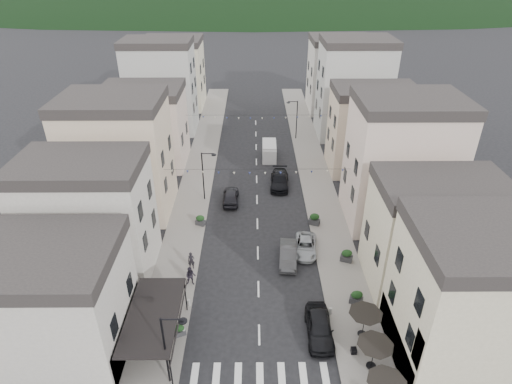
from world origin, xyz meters
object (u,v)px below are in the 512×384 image
delivery_van (269,150)px  pedestrian_b (191,276)px  parked_car_d (280,180)px  pedestrian_a (191,261)px  parked_car_b (288,255)px  parked_car_a (319,327)px  parked_car_c (306,246)px  parked_car_e (231,196)px

delivery_van → pedestrian_b: bearing=-105.3°
parked_car_d → pedestrian_a: pedestrian_a is taller
parked_car_b → parked_car_d: (0.00, 14.50, 0.04)m
parked_car_a → delivery_van: bearing=95.4°
parked_car_a → delivery_van: (-2.73, 31.37, 0.30)m
parked_car_b → pedestrian_b: 9.24m
delivery_van → pedestrian_a: delivery_van is taller
pedestrian_a → parked_car_c: bearing=8.4°
parked_car_d → pedestrian_a: (-8.85, -15.61, 0.20)m
parked_car_b → parked_car_e: parked_car_e is taller
delivery_van → pedestrian_a: 24.95m
parked_car_b → parked_car_a: bearing=-74.5°
parked_car_b → parked_car_e: size_ratio=1.00×
parked_car_e → pedestrian_b: 14.34m
parked_car_e → parked_car_a: bearing=110.4°
parked_car_e → pedestrian_a: 12.27m
parked_car_d → pedestrian_b: (-8.63, -17.78, 0.26)m
parked_car_c → parked_car_d: parked_car_d is taller
parked_car_b → parked_car_d: size_ratio=0.83×
parked_car_b → delivery_van: 22.60m
parked_car_a → parked_car_b: 8.96m
parked_car_c → parked_car_d: 13.20m
delivery_van → pedestrian_a: bearing=-107.2°
parked_car_e → delivery_van: 12.75m
parked_car_b → parked_car_e: (-5.81, 10.78, 0.02)m
parked_car_e → pedestrian_a: (-3.04, -11.88, 0.22)m
delivery_van → parked_car_d: bearing=-81.8°
parked_car_c → delivery_van: bearing=104.4°
parked_car_d → parked_car_e: parked_car_d is taller
parked_car_e → parked_car_b: bearing=117.7°
parked_car_c → delivery_van: (-2.80, 21.16, 0.50)m
parked_car_b → parked_car_c: bearing=42.7°
parked_car_e → delivery_van: (4.81, 11.80, 0.37)m
pedestrian_b → parked_car_a: bearing=-28.3°
parked_car_e → pedestrian_a: bearing=75.0°
parked_car_a → parked_car_e: parked_car_a is taller
parked_car_c → delivery_van: delivery_van is taller
parked_car_a → pedestrian_b: bearing=152.4°
delivery_van → pedestrian_b: 26.96m
parked_car_a → parked_car_e: (-7.54, 19.56, -0.06)m
parked_car_b → delivery_van: (-1.00, 22.58, 0.39)m
parked_car_d → parked_car_e: size_ratio=1.21×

